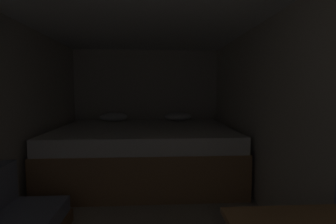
# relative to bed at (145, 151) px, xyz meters

# --- Properties ---
(wall_back) EXTENTS (2.74, 0.05, 2.04)m
(wall_back) POSITION_rel_bed_xyz_m (0.00, 1.00, 0.64)
(wall_back) COLOR beige
(wall_back) RESTS_ON ground
(wall_right) EXTENTS (0.05, 4.83, 2.04)m
(wall_right) POSITION_rel_bed_xyz_m (1.35, -1.45, 0.64)
(wall_right) COLOR beige
(wall_right) RESTS_ON ground
(ceiling_slab) EXTENTS (2.74, 4.83, 0.05)m
(ceiling_slab) POSITION_rel_bed_xyz_m (0.00, -1.45, 1.68)
(ceiling_slab) COLOR white
(ceiling_slab) RESTS_ON wall_left
(bed) EXTENTS (2.52, 1.86, 0.91)m
(bed) POSITION_rel_bed_xyz_m (0.00, 0.00, 0.00)
(bed) COLOR #9E7247
(bed) RESTS_ON ground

